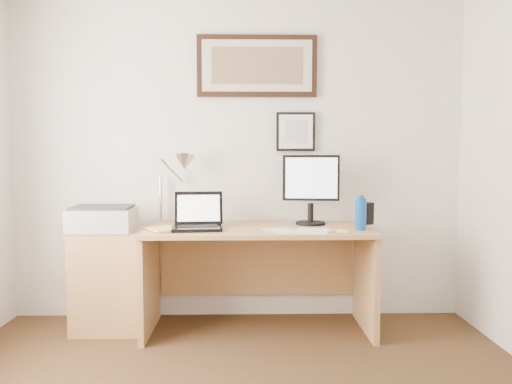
{
  "coord_description": "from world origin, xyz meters",
  "views": [
    {
      "loc": [
        0.06,
        -1.9,
        1.27
      ],
      "look_at": [
        0.13,
        1.43,
        1.02
      ],
      "focal_mm": 35.0,
      "sensor_mm": 36.0,
      "label": 1
    }
  ],
  "objects_px": {
    "side_cabinet": "(111,280)",
    "book": "(151,230)",
    "printer": "(103,219)",
    "lcd_monitor": "(311,186)",
    "desk": "(258,258)",
    "water_bottle": "(361,214)",
    "laptop": "(198,221)"
  },
  "relations": [
    {
      "from": "laptop",
      "to": "printer",
      "type": "distance_m",
      "value": 0.68
    },
    {
      "from": "laptop",
      "to": "desk",
      "type": "bearing_deg",
      "value": 17.79
    },
    {
      "from": "laptop",
      "to": "printer",
      "type": "bearing_deg",
      "value": 174.77
    },
    {
      "from": "water_bottle",
      "to": "lcd_monitor",
      "type": "bearing_deg",
      "value": 139.38
    },
    {
      "from": "side_cabinet",
      "to": "desk",
      "type": "relative_size",
      "value": 0.46
    },
    {
      "from": "desk",
      "to": "book",
      "type": "bearing_deg",
      "value": -160.91
    },
    {
      "from": "printer",
      "to": "water_bottle",
      "type": "bearing_deg",
      "value": -3.86
    },
    {
      "from": "side_cabinet",
      "to": "book",
      "type": "height_order",
      "value": "book"
    },
    {
      "from": "side_cabinet",
      "to": "lcd_monitor",
      "type": "relative_size",
      "value": 1.4
    },
    {
      "from": "book",
      "to": "printer",
      "type": "height_order",
      "value": "printer"
    },
    {
      "from": "desk",
      "to": "printer",
      "type": "bearing_deg",
      "value": -176.15
    },
    {
      "from": "book",
      "to": "printer",
      "type": "relative_size",
      "value": 0.54
    },
    {
      "from": "desk",
      "to": "laptop",
      "type": "relative_size",
      "value": 4.43
    },
    {
      "from": "laptop",
      "to": "printer",
      "type": "relative_size",
      "value": 0.82
    },
    {
      "from": "side_cabinet",
      "to": "water_bottle",
      "type": "distance_m",
      "value": 1.85
    },
    {
      "from": "side_cabinet",
      "to": "desk",
      "type": "distance_m",
      "value": 1.08
    },
    {
      "from": "water_bottle",
      "to": "printer",
      "type": "xyz_separation_m",
      "value": [
        -1.82,
        0.12,
        -0.04
      ]
    },
    {
      "from": "water_bottle",
      "to": "desk",
      "type": "bearing_deg",
      "value": 164.49
    },
    {
      "from": "side_cabinet",
      "to": "printer",
      "type": "height_order",
      "value": "printer"
    },
    {
      "from": "laptop",
      "to": "book",
      "type": "bearing_deg",
      "value": -159.11
    },
    {
      "from": "water_bottle",
      "to": "book",
      "type": "bearing_deg",
      "value": -177.8
    },
    {
      "from": "printer",
      "to": "lcd_monitor",
      "type": "bearing_deg",
      "value": 5.52
    },
    {
      "from": "desk",
      "to": "water_bottle",
      "type": "bearing_deg",
      "value": -15.51
    },
    {
      "from": "side_cabinet",
      "to": "book",
      "type": "distance_m",
      "value": 0.56
    },
    {
      "from": "book",
      "to": "lcd_monitor",
      "type": "relative_size",
      "value": 0.46
    },
    {
      "from": "side_cabinet",
      "to": "printer",
      "type": "relative_size",
      "value": 1.66
    },
    {
      "from": "water_bottle",
      "to": "desk",
      "type": "height_order",
      "value": "water_bottle"
    },
    {
      "from": "water_bottle",
      "to": "lcd_monitor",
      "type": "height_order",
      "value": "lcd_monitor"
    },
    {
      "from": "printer",
      "to": "side_cabinet",
      "type": "bearing_deg",
      "value": 47.54
    },
    {
      "from": "side_cabinet",
      "to": "water_bottle",
      "type": "bearing_deg",
      "value": -5.19
    },
    {
      "from": "book",
      "to": "water_bottle",
      "type": "bearing_deg",
      "value": 2.2
    },
    {
      "from": "lcd_monitor",
      "to": "printer",
      "type": "xyz_separation_m",
      "value": [
        -1.5,
        -0.15,
        -0.22
      ]
    }
  ]
}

